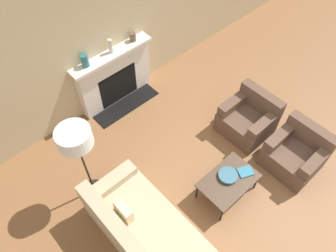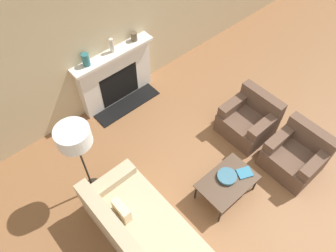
# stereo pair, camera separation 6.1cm
# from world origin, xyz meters

# --- Properties ---
(ground_plane) EXTENTS (18.00, 18.00, 0.00)m
(ground_plane) POSITION_xyz_m (0.00, 0.00, 0.00)
(ground_plane) COLOR brown
(wall_back) EXTENTS (18.00, 0.06, 2.90)m
(wall_back) POSITION_xyz_m (0.00, 3.19, 1.45)
(wall_back) COLOR #C6B289
(wall_back) RESTS_ON ground_plane
(fireplace) EXTENTS (1.64, 0.59, 1.16)m
(fireplace) POSITION_xyz_m (-0.24, 3.05, 0.56)
(fireplace) COLOR silver
(fireplace) RESTS_ON ground_plane
(couch) EXTENTS (0.95, 2.29, 0.83)m
(couch) POSITION_xyz_m (-1.68, 0.28, 0.30)
(couch) COLOR tan
(couch) RESTS_ON ground_plane
(armchair_near) EXTENTS (0.80, 0.85, 0.80)m
(armchair_near) POSITION_xyz_m (1.05, -0.22, 0.30)
(armchair_near) COLOR brown
(armchair_near) RESTS_ON ground_plane
(armchair_far) EXTENTS (0.80, 0.85, 0.80)m
(armchair_far) POSITION_xyz_m (1.05, 0.79, 0.30)
(armchair_far) COLOR brown
(armchair_far) RESTS_ON ground_plane
(coffee_table) EXTENTS (0.91, 0.60, 0.41)m
(coffee_table) POSITION_xyz_m (-0.22, 0.17, 0.38)
(coffee_table) COLOR #4C3828
(coffee_table) RESTS_ON ground_plane
(bowl) EXTENTS (0.31, 0.31, 0.06)m
(bowl) POSITION_xyz_m (-0.18, 0.23, 0.45)
(bowl) COLOR #38667A
(bowl) RESTS_ON coffee_table
(book) EXTENTS (0.28, 0.26, 0.02)m
(book) POSITION_xyz_m (0.08, 0.09, 0.42)
(book) COLOR teal
(book) RESTS_ON coffee_table
(floor_lamp) EXTENTS (0.48, 0.48, 1.60)m
(floor_lamp) POSITION_xyz_m (-1.79, 1.65, 1.36)
(floor_lamp) COLOR black
(floor_lamp) RESTS_ON ground_plane
(mantel_vase_left) EXTENTS (0.13, 0.13, 0.23)m
(mantel_vase_left) POSITION_xyz_m (-0.74, 3.06, 1.27)
(mantel_vase_left) COLOR #28666B
(mantel_vase_left) RESTS_ON fireplace
(mantel_vase_center_left) EXTENTS (0.08, 0.08, 0.26)m
(mantel_vase_center_left) POSITION_xyz_m (-0.21, 3.06, 1.29)
(mantel_vase_center_left) COLOR beige
(mantel_vase_center_left) RESTS_ON fireplace
(mantel_vase_center_right) EXTENTS (0.12, 0.12, 0.16)m
(mantel_vase_center_right) POSITION_xyz_m (0.28, 3.06, 1.24)
(mantel_vase_center_right) COLOR brown
(mantel_vase_center_right) RESTS_ON fireplace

